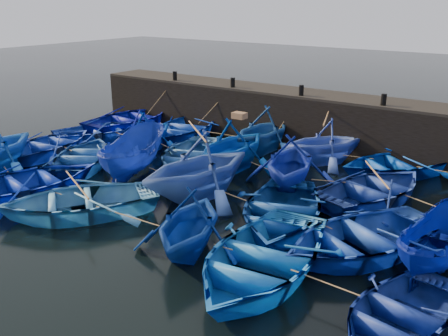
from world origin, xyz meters
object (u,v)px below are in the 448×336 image
Objects in this scene: boat_0 at (131,118)px; wooden_crate at (239,116)px; boat_13 at (51,144)px; boat_8 at (190,154)px.

boat_0 is 10.34× the size of wooden_crate.
wooden_crate reaches higher than boat_13.
boat_0 reaches higher than boat_8.
boat_0 is 7.64m from boat_8.
boat_0 is at bearing 136.24° from boat_8.
wooden_crate is (8.66, 3.09, 1.95)m from boat_13.
boat_13 is at bearing -177.68° from boat_8.
wooden_crate is at bearing 167.78° from boat_0.
boat_8 is 1.04× the size of boat_13.
boat_0 is 5.74m from boat_13.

